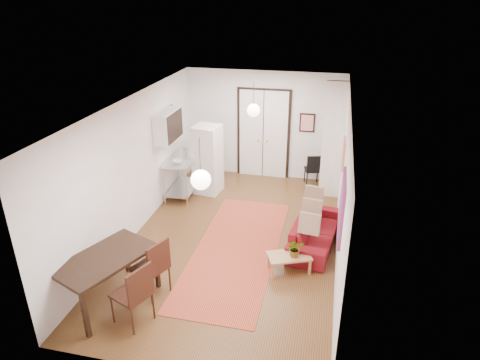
% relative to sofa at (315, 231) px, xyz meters
% --- Properties ---
extents(floor, '(7.00, 7.00, 0.00)m').
position_rel_sofa_xyz_m(floor, '(-1.65, -0.22, -0.29)').
color(floor, brown).
rests_on(floor, ground).
extents(ceiling, '(4.20, 7.00, 0.02)m').
position_rel_sofa_xyz_m(ceiling, '(-1.65, -0.22, 2.61)').
color(ceiling, silver).
rests_on(ceiling, wall_back).
extents(wall_back, '(4.20, 0.02, 2.90)m').
position_rel_sofa_xyz_m(wall_back, '(-1.65, 3.28, 1.16)').
color(wall_back, white).
rests_on(wall_back, floor).
extents(wall_front, '(4.20, 0.02, 2.90)m').
position_rel_sofa_xyz_m(wall_front, '(-1.65, -3.72, 1.16)').
color(wall_front, white).
rests_on(wall_front, floor).
extents(wall_left, '(0.02, 7.00, 2.90)m').
position_rel_sofa_xyz_m(wall_left, '(-3.75, -0.22, 1.16)').
color(wall_left, white).
rests_on(wall_left, floor).
extents(wall_right, '(0.02, 7.00, 2.90)m').
position_rel_sofa_xyz_m(wall_right, '(0.45, -0.22, 1.16)').
color(wall_right, white).
rests_on(wall_right, floor).
extents(double_doors, '(1.44, 0.06, 2.50)m').
position_rel_sofa_xyz_m(double_doors, '(-1.65, 3.23, 0.91)').
color(double_doors, white).
rests_on(double_doors, wall_back).
extents(stub_partition, '(0.50, 0.10, 2.90)m').
position_rel_sofa_xyz_m(stub_partition, '(0.20, 2.33, 1.16)').
color(stub_partition, white).
rests_on(stub_partition, floor).
extents(wall_cabinet, '(0.35, 1.00, 0.70)m').
position_rel_sofa_xyz_m(wall_cabinet, '(-3.57, 1.28, 1.61)').
color(wall_cabinet, white).
rests_on(wall_cabinet, wall_left).
extents(painting_popart, '(0.05, 1.00, 1.00)m').
position_rel_sofa_xyz_m(painting_popart, '(0.42, -1.47, 1.36)').
color(painting_popart, red).
rests_on(painting_popart, wall_right).
extents(painting_abstract, '(0.05, 0.50, 0.60)m').
position_rel_sofa_xyz_m(painting_abstract, '(0.42, 0.58, 1.51)').
color(painting_abstract, '#EDE3C5').
rests_on(painting_abstract, wall_right).
extents(poster_back, '(0.40, 0.03, 0.50)m').
position_rel_sofa_xyz_m(poster_back, '(-0.50, 3.25, 1.31)').
color(poster_back, red).
rests_on(poster_back, wall_back).
extents(print_left, '(0.03, 0.44, 0.54)m').
position_rel_sofa_xyz_m(print_left, '(-3.72, 1.78, 1.66)').
color(print_left, '#A16D43').
rests_on(print_left, wall_left).
extents(pendant_back, '(0.30, 0.30, 0.80)m').
position_rel_sofa_xyz_m(pendant_back, '(-1.65, 1.78, 1.96)').
color(pendant_back, white).
rests_on(pendant_back, ceiling).
extents(pendant_front, '(0.30, 0.30, 0.80)m').
position_rel_sofa_xyz_m(pendant_front, '(-1.65, -2.22, 1.96)').
color(pendant_front, white).
rests_on(pendant_front, ceiling).
extents(kilim_rug, '(1.63, 4.28, 0.01)m').
position_rel_sofa_xyz_m(kilim_rug, '(-1.51, -0.58, -0.28)').
color(kilim_rug, '#C24830').
rests_on(kilim_rug, floor).
extents(sofa, '(2.05, 1.04, 0.57)m').
position_rel_sofa_xyz_m(sofa, '(0.00, 0.00, 0.00)').
color(sofa, maroon).
rests_on(sofa, floor).
extents(coffee_table, '(0.88, 0.70, 0.34)m').
position_rel_sofa_xyz_m(coffee_table, '(-0.40, -1.05, 0.01)').
color(coffee_table, tan).
rests_on(coffee_table, floor).
extents(potted_plant, '(0.36, 0.38, 0.34)m').
position_rel_sofa_xyz_m(potted_plant, '(-0.30, -1.05, 0.23)').
color(potted_plant, '#2E6733').
rests_on(potted_plant, coffee_table).
extents(kitchen_counter, '(0.69, 1.30, 0.98)m').
position_rel_sofa_xyz_m(kitchen_counter, '(-3.40, 1.60, 0.36)').
color(kitchen_counter, silver).
rests_on(kitchen_counter, floor).
extents(bowl, '(0.24, 0.24, 0.06)m').
position_rel_sofa_xyz_m(bowl, '(-3.40, 1.30, 0.72)').
color(bowl, silver).
rests_on(bowl, kitchen_counter).
extents(soap_bottle, '(0.10, 0.10, 0.20)m').
position_rel_sofa_xyz_m(soap_bottle, '(-3.40, 1.85, 0.80)').
color(soap_bottle, teal).
rests_on(soap_bottle, kitchen_counter).
extents(fridge, '(0.70, 0.70, 1.75)m').
position_rel_sofa_xyz_m(fridge, '(-2.84, 1.91, 0.59)').
color(fridge, white).
rests_on(fridge, floor).
extents(dining_table, '(1.43, 1.79, 0.87)m').
position_rel_sofa_xyz_m(dining_table, '(-3.23, -2.54, 0.49)').
color(dining_table, black).
rests_on(dining_table, floor).
extents(dining_chair_near, '(0.67, 0.80, 1.07)m').
position_rel_sofa_xyz_m(dining_chair_near, '(-2.63, -2.08, 0.34)').
color(dining_chair_near, '#371A11').
rests_on(dining_chair_near, floor).
extents(dining_chair_far, '(0.67, 0.80, 1.07)m').
position_rel_sofa_xyz_m(dining_chair_far, '(-2.63, -2.78, 0.34)').
color(dining_chair_far, '#371A11').
rests_on(dining_chair_far, floor).
extents(black_side_chair, '(0.49, 0.49, 0.87)m').
position_rel_sofa_xyz_m(black_side_chair, '(-0.26, 3.01, 0.22)').
color(black_side_chair, black).
rests_on(black_side_chair, floor).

